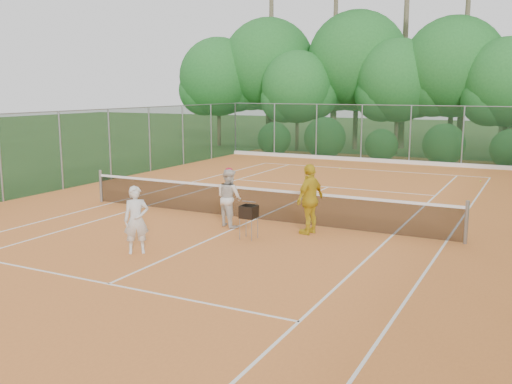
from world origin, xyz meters
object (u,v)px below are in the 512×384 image
at_px(player_white, 136,220).
at_px(player_center_grp, 229,197).
at_px(player_yellow, 310,199).
at_px(ball_hopper, 249,212).

xyz_separation_m(player_white, player_center_grp, (0.61, 3.33, 0.02)).
relative_size(player_white, player_yellow, 0.85).
relative_size(player_white, ball_hopper, 1.82).
distance_m(player_center_grp, ball_hopper, 1.51).
height_order(player_center_grp, player_yellow, player_yellow).
xyz_separation_m(player_center_grp, player_yellow, (2.34, 0.25, 0.12)).
relative_size(player_center_grp, ball_hopper, 1.89).
xyz_separation_m(player_yellow, ball_hopper, (-1.20, -1.23, -0.24)).
xyz_separation_m(player_white, player_yellow, (2.95, 3.58, 0.14)).
bearing_deg(ball_hopper, player_yellow, 47.27).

